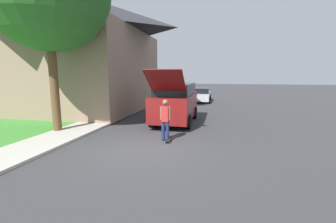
% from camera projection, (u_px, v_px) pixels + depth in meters
% --- Properties ---
extents(ground_plane, '(120.00, 120.00, 0.00)m').
position_uv_depth(ground_plane, '(139.00, 148.00, 7.87)').
color(ground_plane, '#333335').
extents(lawn, '(10.00, 80.00, 0.08)m').
position_uv_depth(lawn, '(59.00, 112.00, 15.38)').
color(lawn, '#387F2D').
rests_on(lawn, ground_plane).
extents(sidewalk, '(1.80, 80.00, 0.10)m').
position_uv_depth(sidewalk, '(118.00, 114.00, 14.42)').
color(sidewalk, '#ADA89E').
rests_on(sidewalk, ground_plane).
extents(house, '(10.80, 9.79, 8.15)m').
position_uv_depth(house, '(73.00, 50.00, 16.05)').
color(house, '#89705B').
rests_on(house, lawn).
extents(suv_parked, '(2.02, 5.22, 2.77)m').
position_uv_depth(suv_parked, '(176.00, 102.00, 12.00)').
color(suv_parked, maroon).
rests_on(suv_parked, ground_plane).
extents(car_down_street, '(1.92, 4.32, 1.31)m').
position_uv_depth(car_down_street, '(201.00, 95.00, 21.76)').
color(car_down_street, '#B7B7BC').
rests_on(car_down_street, ground_plane).
extents(skateboarder, '(0.41, 0.21, 1.62)m').
position_uv_depth(skateboarder, '(165.00, 119.00, 8.58)').
color(skateboarder, '#192347').
rests_on(skateboarder, ground_plane).
extents(skateboard, '(0.21, 0.78, 0.10)m').
position_uv_depth(skateboard, '(169.00, 139.00, 8.70)').
color(skateboard, black).
rests_on(skateboard, ground_plane).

